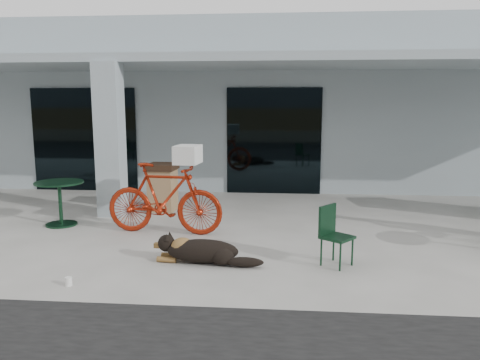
# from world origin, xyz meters

# --- Properties ---
(ground) EXTENTS (80.00, 80.00, 0.00)m
(ground) POSITION_xyz_m (0.00, 0.00, 0.00)
(ground) COLOR #B3B0A9
(ground) RESTS_ON ground
(building) EXTENTS (22.00, 7.00, 4.50)m
(building) POSITION_xyz_m (0.00, 8.50, 2.25)
(building) COLOR #9CAAB0
(building) RESTS_ON ground
(storefront_glass_left) EXTENTS (2.80, 0.06, 2.70)m
(storefront_glass_left) POSITION_xyz_m (-3.20, 4.98, 1.35)
(storefront_glass_left) COLOR black
(storefront_glass_left) RESTS_ON ground
(storefront_glass_right) EXTENTS (2.40, 0.06, 2.70)m
(storefront_glass_right) POSITION_xyz_m (1.80, 4.98, 1.35)
(storefront_glass_right) COLOR black
(storefront_glass_right) RESTS_ON ground
(column) EXTENTS (0.50, 0.50, 3.12)m
(column) POSITION_xyz_m (-1.50, 2.30, 1.56)
(column) COLOR #9CAAB0
(column) RESTS_ON ground
(overhang) EXTENTS (22.00, 2.80, 0.18)m
(overhang) POSITION_xyz_m (0.00, 3.60, 3.21)
(overhang) COLOR #9CAAB0
(overhang) RESTS_ON column
(bicycle) EXTENTS (2.17, 0.79, 1.28)m
(bicycle) POSITION_xyz_m (-0.08, 1.01, 0.64)
(bicycle) COLOR #99210C
(bicycle) RESTS_ON ground
(laundry_basket) EXTENTS (0.45, 0.57, 0.32)m
(laundry_basket) POSITION_xyz_m (0.37, 0.97, 1.43)
(laundry_basket) COLOR white
(laundry_basket) RESTS_ON bicycle
(dog) EXTENTS (1.25, 0.52, 0.41)m
(dog) POSITION_xyz_m (0.86, -0.50, 0.20)
(dog) COLOR black
(dog) RESTS_ON ground
(cup_near_dog) EXTENTS (0.12, 0.12, 0.11)m
(cup_near_dog) POSITION_xyz_m (-0.72, -1.50, 0.06)
(cup_near_dog) COLOR white
(cup_near_dog) RESTS_ON ground
(cafe_table_near) EXTENTS (0.95, 0.95, 0.85)m
(cafe_table_near) POSITION_xyz_m (-2.20, 1.40, 0.42)
(cafe_table_near) COLOR #11331E
(cafe_table_near) RESTS_ON ground
(cafe_chair_far_a) EXTENTS (0.58, 0.58, 0.87)m
(cafe_chair_far_a) POSITION_xyz_m (2.80, -0.44, 0.43)
(cafe_chair_far_a) COLOR #11331E
(cafe_chair_far_a) RESTS_ON ground
(trash_receptacle) EXTENTS (0.64, 0.64, 1.03)m
(trash_receptacle) POSITION_xyz_m (-0.56, 2.80, 0.51)
(trash_receptacle) COLOR #92704B
(trash_receptacle) RESTS_ON ground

